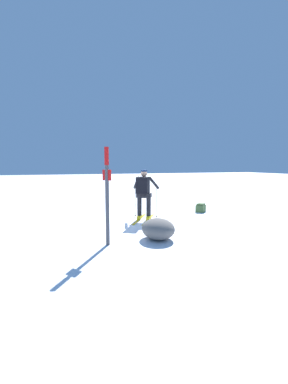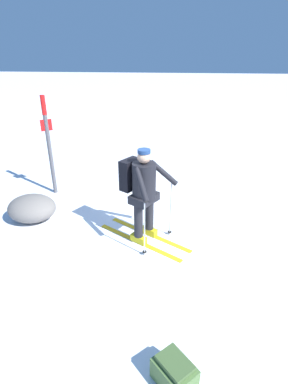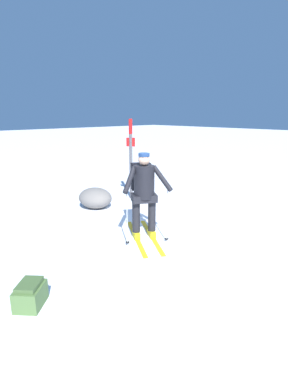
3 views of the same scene
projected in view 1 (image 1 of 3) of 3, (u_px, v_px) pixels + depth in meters
name	position (u px, v px, depth m)	size (l,w,h in m)	color
ground_plane	(126.00, 219.00, 8.57)	(80.00, 80.00, 0.00)	white
skier	(144.00, 190.00, 8.42)	(1.71, 1.26, 1.66)	gold
dropped_backpack	(201.00, 208.00, 9.92)	(0.50, 0.51, 0.33)	#4C6B38
trail_marker	(107.00, 188.00, 5.73)	(0.21, 0.16, 2.22)	#4C4C51
rock_boulder	(158.00, 229.00, 6.29)	(0.93, 0.79, 0.51)	slate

